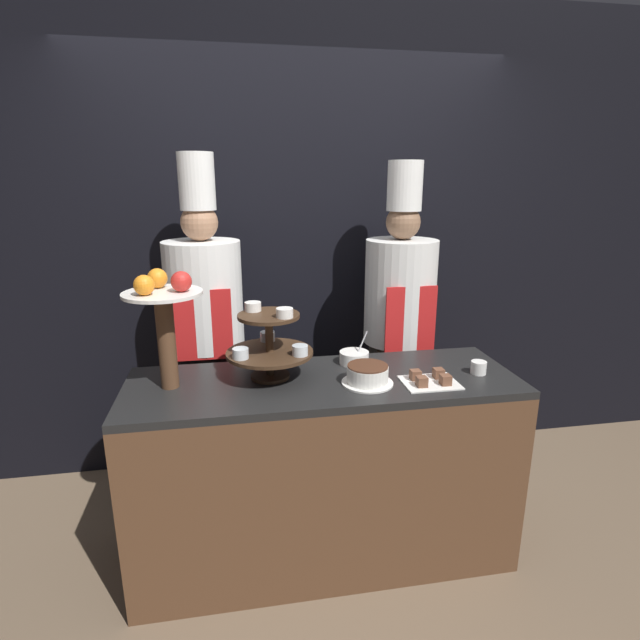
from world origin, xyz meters
The scene contains 11 objects.
ground_plane centered at (0.00, 0.00, 0.00)m, with size 14.00×14.00×0.00m, color brown.
wall_back centered at (0.00, 1.28, 1.40)m, with size 10.00×0.06×2.80m.
buffet_counter centered at (0.00, 0.30, 0.46)m, with size 1.76×0.60×0.93m.
tiered_stand centered at (-0.24, 0.36, 1.09)m, with size 0.39×0.39×0.34m.
fruit_pedestal centered at (-0.67, 0.33, 1.27)m, with size 0.33×0.33×0.51m.
cake_round centered at (0.18, 0.22, 0.97)m, with size 0.23×0.23×0.09m.
cup_white centered at (0.72, 0.24, 0.96)m, with size 0.07×0.07×0.06m.
cake_square_tray centered at (0.45, 0.17, 0.94)m, with size 0.24×0.19×0.05m.
serving_bowl_far centered at (0.18, 0.47, 0.96)m, with size 0.14×0.14×0.16m.
chef_left centered at (-0.54, 0.89, 1.03)m, with size 0.40×0.40×1.93m.
chef_center_left centered at (0.55, 0.89, 1.02)m, with size 0.40×0.40×1.89m.
Camera 1 is at (-0.38, -1.76, 1.80)m, focal length 28.00 mm.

